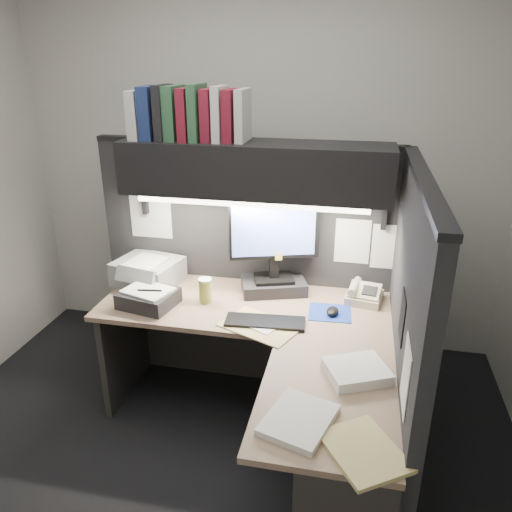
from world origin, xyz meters
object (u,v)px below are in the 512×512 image
(overhead_shelf, at_px, (255,169))
(keyboard, at_px, (265,322))
(desk, at_px, (283,412))
(monitor, at_px, (274,257))
(notebook_stack, at_px, (149,298))
(printer, at_px, (148,271))
(coffee_cup, at_px, (205,291))
(telephone, at_px, (364,295))

(overhead_shelf, relative_size, keyboard, 3.54)
(desk, height_order, monitor, monitor)
(overhead_shelf, height_order, notebook_stack, overhead_shelf)
(overhead_shelf, distance_m, notebook_stack, 0.98)
(desk, height_order, printer, printer)
(coffee_cup, relative_size, notebook_stack, 0.46)
(desk, bearing_deg, monitor, 103.60)
(coffee_cup, height_order, printer, printer)
(coffee_cup, bearing_deg, keyboard, -24.53)
(notebook_stack, bearing_deg, coffee_cup, 18.81)
(monitor, distance_m, printer, 0.83)
(monitor, bearing_deg, printer, 164.22)
(keyboard, bearing_deg, overhead_shelf, 105.02)
(monitor, bearing_deg, keyboard, -104.54)
(monitor, bearing_deg, desk, -94.46)
(desk, bearing_deg, printer, 143.78)
(monitor, distance_m, telephone, 0.59)
(overhead_shelf, bearing_deg, desk, -68.21)
(monitor, height_order, printer, monitor)
(keyboard, height_order, printer, printer)
(desk, relative_size, monitor, 2.91)
(desk, height_order, notebook_stack, notebook_stack)
(telephone, xyz_separation_m, notebook_stack, (-1.24, -0.31, 0.00))
(overhead_shelf, xyz_separation_m, printer, (-0.70, -0.02, -0.69))
(monitor, height_order, notebook_stack, monitor)
(keyboard, relative_size, coffee_cup, 3.11)
(telephone, distance_m, notebook_stack, 1.28)
(telephone, height_order, coffee_cup, coffee_cup)
(desk, distance_m, telephone, 0.89)
(monitor, xyz_separation_m, printer, (-0.81, -0.03, -0.16))
(monitor, height_order, keyboard, monitor)
(desk, xyz_separation_m, telephone, (0.37, 0.75, 0.33))
(telephone, relative_size, coffee_cup, 1.48)
(overhead_shelf, bearing_deg, monitor, 6.28)
(telephone, bearing_deg, coffee_cup, -157.63)
(keyboard, bearing_deg, desk, -70.62)
(notebook_stack, bearing_deg, keyboard, -5.92)
(overhead_shelf, xyz_separation_m, notebook_stack, (-0.57, -0.32, -0.72))
(overhead_shelf, relative_size, notebook_stack, 5.08)
(desk, relative_size, overhead_shelf, 1.10)
(desk, distance_m, monitor, 0.94)
(desk, xyz_separation_m, printer, (-1.00, 0.73, 0.36))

